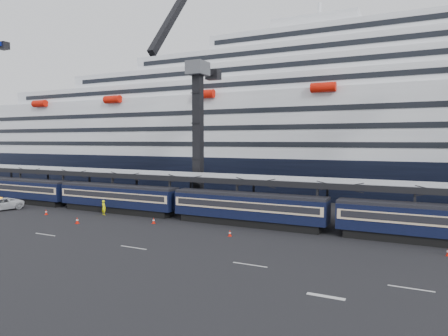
{
  "coord_description": "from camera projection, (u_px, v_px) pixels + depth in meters",
  "views": [
    {
      "loc": [
        10.17,
        -33.84,
        10.24
      ],
      "look_at": [
        -11.21,
        10.0,
        6.83
      ],
      "focal_mm": 32.0,
      "sensor_mm": 36.0,
      "label": 1
    }
  ],
  "objects": [
    {
      "name": "cruise_ship",
      "position": [
        354.0,
        129.0,
        76.34
      ],
      "size": [
        214.09,
        28.84,
        34.0
      ],
      "color": "black",
      "rests_on": "ground"
    },
    {
      "name": "worker",
      "position": [
        104.0,
        208.0,
        54.53
      ],
      "size": [
        0.84,
        0.65,
        2.05
      ],
      "primitive_type": "imported",
      "rotation": [
        0.0,
        0.0,
        2.9
      ],
      "color": "#FCFF0D",
      "rests_on": "ground"
    },
    {
      "name": "crane_dark_near",
      "position": [
        197.0,
        129.0,
        60.08
      ],
      "size": [
        4.5,
        17.75,
        35.08
      ],
      "color": "#4E5056",
      "rests_on": "ground"
    },
    {
      "name": "train",
      "position": [
        275.0,
        209.0,
        46.34
      ],
      "size": [
        133.05,
        3.0,
        4.05
      ],
      "color": "black",
      "rests_on": "ground"
    },
    {
      "name": "canopy",
      "position": [
        323.0,
        182.0,
        47.68
      ],
      "size": [
        130.0,
        6.25,
        5.53
      ],
      "color": "#95979D",
      "rests_on": "ground"
    },
    {
      "name": "ground",
      "position": [
        288.0,
        255.0,
        35.5
      ],
      "size": [
        260.0,
        260.0,
        0.0
      ],
      "primitive_type": "plane",
      "color": "black",
      "rests_on": "ground"
    },
    {
      "name": "lane_markings",
      "position": [
        381.0,
        290.0,
        27.24
      ],
      "size": [
        111.0,
        4.27,
        0.02
      ],
      "color": "beige",
      "rests_on": "ground"
    },
    {
      "name": "traffic_cone_a",
      "position": [
        46.0,
        212.0,
        54.8
      ],
      "size": [
        0.38,
        0.38,
        0.76
      ],
      "color": "red",
      "rests_on": "ground"
    },
    {
      "name": "traffic_cone_e",
      "position": [
        448.0,
        252.0,
        35.3
      ],
      "size": [
        0.37,
        0.37,
        0.75
      ],
      "color": "red",
      "rests_on": "ground"
    },
    {
      "name": "traffic_cone_b",
      "position": [
        77.0,
        220.0,
        48.98
      ],
      "size": [
        0.42,
        0.42,
        0.84
      ],
      "color": "red",
      "rests_on": "ground"
    },
    {
      "name": "traffic_cone_c",
      "position": [
        154.0,
        220.0,
        49.0
      ],
      "size": [
        0.39,
        0.39,
        0.78
      ],
      "color": "red",
      "rests_on": "ground"
    },
    {
      "name": "traffic_cone_d",
      "position": [
        230.0,
        233.0,
        42.54
      ],
      "size": [
        0.34,
        0.34,
        0.69
      ],
      "color": "red",
      "rests_on": "ground"
    }
  ]
}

